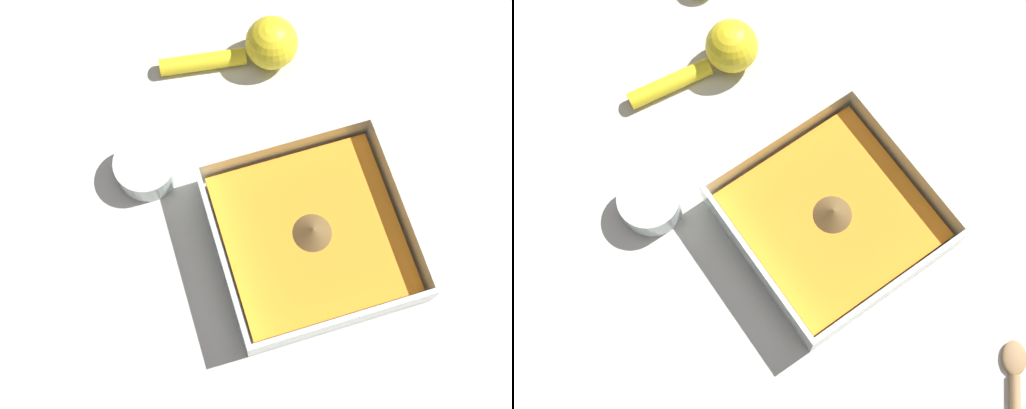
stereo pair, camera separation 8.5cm
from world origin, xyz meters
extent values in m
plane|color=beige|center=(0.00, 0.00, 0.00)|extent=(4.00, 4.00, 0.00)
cube|color=silver|center=(-0.02, 0.02, 0.00)|extent=(0.22, 0.22, 0.01)
cube|color=silver|center=(-0.02, 0.13, 0.03)|extent=(0.22, 0.01, 0.05)
cube|color=silver|center=(-0.02, -0.09, 0.03)|extent=(0.22, 0.01, 0.05)
cube|color=silver|center=(0.09, 0.02, 0.03)|extent=(0.01, 0.21, 0.05)
cube|color=silver|center=(-0.13, 0.02, 0.03)|extent=(0.01, 0.21, 0.05)
cube|color=orange|center=(-0.02, 0.02, 0.02)|extent=(0.20, 0.20, 0.02)
cone|color=brown|center=(-0.02, 0.02, 0.04)|extent=(0.05, 0.05, 0.02)
cylinder|color=silver|center=(0.15, -0.12, 0.02)|extent=(0.08, 0.08, 0.04)
cylinder|color=brown|center=(0.15, -0.12, 0.01)|extent=(0.07, 0.07, 0.02)
sphere|color=yellow|center=(-0.05, -0.24, 0.03)|extent=(0.07, 0.07, 0.07)
cylinder|color=yellow|center=(0.04, -0.25, 0.01)|extent=(0.11, 0.04, 0.02)
camera|label=1|loc=(0.11, 0.22, 0.83)|focal=50.00mm
camera|label=2|loc=(0.19, 0.18, 0.83)|focal=50.00mm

